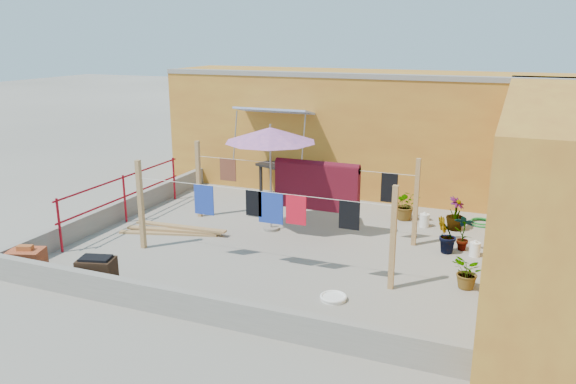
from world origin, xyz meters
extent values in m
plane|color=#9E998E|center=(0.00, 0.00, 0.00)|extent=(80.00, 80.00, 0.00)
cube|color=#C5882B|center=(0.50, 4.70, 1.60)|extent=(11.00, 2.40, 3.20)
cube|color=gray|center=(0.50, 3.65, 3.15)|extent=(11.00, 0.35, 0.12)
cube|color=#2D51B2|center=(-1.60, 3.15, 2.25)|extent=(2.00, 0.79, 0.22)
cylinder|color=gray|center=(-2.55, 2.78, 1.60)|extent=(0.03, 0.30, 1.28)
cylinder|color=gray|center=(-0.65, 2.78, 1.60)|extent=(0.03, 0.30, 1.28)
cube|color=#C5882B|center=(5.20, 0.00, 1.60)|extent=(2.40, 9.00, 3.20)
cube|color=gray|center=(0.00, -3.58, 0.22)|extent=(8.30, 0.16, 0.44)
cube|color=gray|center=(-4.08, 0.00, 0.22)|extent=(0.16, 7.30, 0.44)
cylinder|color=maroon|center=(-3.85, -2.20, 0.55)|extent=(0.05, 0.05, 1.10)
cylinder|color=maroon|center=(-3.85, -0.20, 0.55)|extent=(0.05, 0.05, 1.10)
cylinder|color=maroon|center=(-3.85, 1.80, 0.55)|extent=(0.05, 0.05, 1.10)
cylinder|color=maroon|center=(-3.85, -0.20, 1.05)|extent=(0.04, 4.20, 0.04)
cylinder|color=maroon|center=(-3.85, -0.20, 0.60)|extent=(0.04, 4.20, 0.04)
cube|color=tan|center=(-2.50, -1.40, 0.90)|extent=(0.09, 0.09, 1.80)
cube|color=tan|center=(2.50, -1.40, 0.90)|extent=(0.09, 0.09, 1.80)
cube|color=tan|center=(2.50, 0.80, 0.90)|extent=(0.09, 0.09, 1.80)
cube|color=tan|center=(-2.50, 0.80, 0.90)|extent=(0.09, 0.09, 1.80)
cylinder|color=silver|center=(0.00, -1.40, 1.45)|extent=(5.00, 0.01, 0.01)
cylinder|color=silver|center=(0.00, 0.80, 1.45)|extent=(5.00, 0.01, 0.01)
cube|color=#500D1A|center=(0.40, 0.80, 1.01)|extent=(1.85, 0.22, 0.98)
cube|color=black|center=(1.95, 0.80, 1.15)|extent=(0.33, 0.02, 0.60)
cube|color=brown|center=(-1.73, 0.80, 1.20)|extent=(0.40, 0.02, 0.51)
cube|color=#1D37A1|center=(-1.06, -1.40, 1.16)|extent=(0.40, 0.02, 0.57)
cube|color=black|center=(-0.03, -1.40, 1.21)|extent=(0.31, 0.02, 0.47)
cube|color=red|center=(0.78, -1.40, 1.18)|extent=(0.37, 0.02, 0.53)
cube|color=#1D37A1|center=(0.30, -1.40, 1.16)|extent=(0.47, 0.02, 0.57)
cube|color=black|center=(1.74, -1.40, 1.20)|extent=(0.36, 0.02, 0.49)
cylinder|color=gray|center=(-0.56, 0.55, 0.03)|extent=(0.35, 0.35, 0.06)
cylinder|color=gray|center=(-0.56, 0.55, 1.11)|extent=(0.04, 0.04, 2.23)
cone|color=#C96CA5|center=(-0.56, 0.55, 2.11)|extent=(2.37, 2.37, 0.31)
cylinder|color=gray|center=(-0.56, 0.55, 2.29)|extent=(0.04, 0.04, 0.10)
cube|color=black|center=(-1.14, 3.20, 0.80)|extent=(1.98, 1.45, 0.07)
cube|color=black|center=(-2.00, 3.13, 0.39)|extent=(0.07, 0.07, 0.78)
cube|color=black|center=(-1.75, 3.80, 0.39)|extent=(0.07, 0.07, 0.78)
cube|color=black|center=(-0.53, 2.60, 0.39)|extent=(0.07, 0.07, 0.78)
cube|color=black|center=(-0.29, 3.27, 0.39)|extent=(0.07, 0.07, 0.78)
cube|color=#B24C29|center=(-3.70, -3.20, 0.21)|extent=(0.70, 0.60, 0.43)
cube|color=#A35626|center=(-3.70, -3.20, 0.47)|extent=(0.30, 0.21, 0.09)
cube|color=tan|center=(-2.49, -0.55, 0.02)|extent=(2.09, 0.75, 0.04)
cube|color=tan|center=(-2.41, -0.43, 0.07)|extent=(2.12, 0.57, 0.04)
cube|color=tan|center=(-2.33, -0.31, 0.12)|extent=(2.14, 0.28, 0.04)
cube|color=black|center=(-2.13, -3.20, 0.25)|extent=(0.68, 0.54, 0.50)
cube|color=black|center=(-2.13, -3.20, 0.52)|extent=(0.56, 0.42, 0.04)
cylinder|color=white|center=(1.74, -2.17, 0.03)|extent=(0.41, 0.41, 0.05)
torus|color=white|center=(1.74, -2.17, 0.05)|extent=(0.44, 0.44, 0.04)
cylinder|color=white|center=(3.70, 0.63, 0.14)|extent=(0.21, 0.21, 0.28)
cylinder|color=white|center=(3.70, 0.63, 0.30)|extent=(0.06, 0.06, 0.05)
cylinder|color=white|center=(2.52, 2.02, 0.15)|extent=(0.22, 0.22, 0.29)
cylinder|color=white|center=(2.52, 2.02, 0.31)|extent=(0.06, 0.06, 0.05)
torus|color=#1B7D2B|center=(3.70, 2.69, 0.02)|extent=(0.58, 0.58, 0.04)
torus|color=#1B7D2B|center=(3.70, 2.69, 0.06)|extent=(0.49, 0.49, 0.04)
imported|color=#175017|center=(2.03, 2.38, 0.36)|extent=(0.76, 0.69, 0.72)
imported|color=#175017|center=(3.17, 2.08, 0.36)|extent=(0.51, 0.51, 0.73)
imported|color=#175017|center=(3.45, 0.87, 0.37)|extent=(0.42, 0.31, 0.74)
imported|color=#175017|center=(3.15, 0.58, 0.37)|extent=(0.52, 0.52, 0.74)
imported|color=#175017|center=(3.70, -0.93, 0.29)|extent=(0.68, 0.69, 0.59)
camera|label=1|loc=(4.16, -10.10, 4.12)|focal=35.00mm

